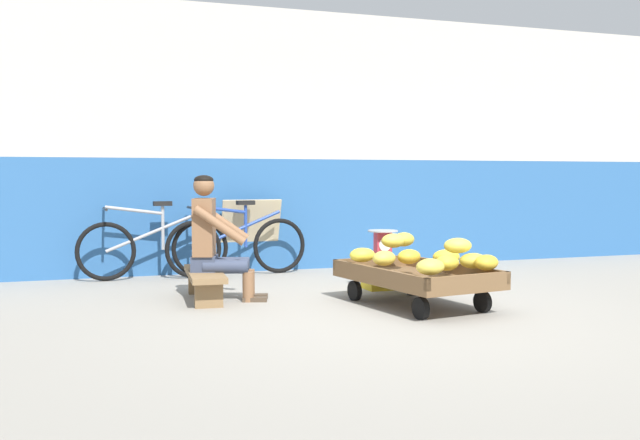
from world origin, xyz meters
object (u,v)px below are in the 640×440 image
(weighing_scale, at_px, (383,244))
(shopping_bag, at_px, (424,281))
(bicycle_far_left, at_px, (237,245))
(bicycle_near_left, at_px, (154,247))
(sign_board, at_px, (250,236))
(banana_cart, at_px, (416,279))
(low_bench, at_px, (205,279))
(vendor_seated, at_px, (214,238))
(plastic_crate, at_px, (383,274))

(weighing_scale, xyz_separation_m, shopping_bag, (0.26, -0.40, -0.33))
(weighing_scale, height_order, bicycle_far_left, bicycle_far_left)
(bicycle_near_left, distance_m, sign_board, 1.18)
(bicycle_near_left, relative_size, shopping_bag, 6.92)
(banana_cart, relative_size, low_bench, 1.39)
(vendor_seated, xyz_separation_m, bicycle_near_left, (-0.37, 1.60, -0.21))
(shopping_bag, bearing_deg, bicycle_near_left, 141.12)
(weighing_scale, relative_size, shopping_bag, 1.25)
(banana_cart, bearing_deg, plastic_crate, 82.66)
(low_bench, relative_size, vendor_seated, 0.98)
(plastic_crate, height_order, bicycle_far_left, bicycle_far_left)
(low_bench, relative_size, weighing_scale, 3.74)
(sign_board, bearing_deg, banana_cart, -73.33)
(banana_cart, height_order, plastic_crate, banana_cart)
(bicycle_far_left, distance_m, sign_board, 0.36)
(bicycle_near_left, bearing_deg, banana_cart, -51.57)
(vendor_seated, distance_m, plastic_crate, 1.78)
(plastic_crate, height_order, sign_board, sign_board)
(banana_cart, distance_m, bicycle_far_left, 2.66)
(weighing_scale, height_order, bicycle_near_left, bicycle_near_left)
(low_bench, xyz_separation_m, bicycle_near_left, (-0.28, 1.57, 0.15))
(bicycle_far_left, bearing_deg, shopping_bag, -52.83)
(plastic_crate, distance_m, sign_board, 2.00)
(vendor_seated, bearing_deg, plastic_crate, 3.57)
(plastic_crate, bearing_deg, low_bench, -177.42)
(low_bench, distance_m, bicycle_near_left, 1.60)
(bicycle_near_left, bearing_deg, weighing_scale, -35.46)
(low_bench, distance_m, bicycle_far_left, 1.68)
(sign_board, bearing_deg, weighing_scale, -61.52)
(plastic_crate, xyz_separation_m, weighing_scale, (-0.00, -0.00, 0.30))
(plastic_crate, height_order, shopping_bag, plastic_crate)
(low_bench, xyz_separation_m, bicycle_far_left, (0.65, 1.54, 0.15))
(banana_cart, distance_m, bicycle_near_left, 3.16)
(banana_cart, height_order, low_bench, banana_cart)
(low_bench, relative_size, shopping_bag, 4.67)
(sign_board, bearing_deg, bicycle_far_left, -128.34)
(plastic_crate, relative_size, weighing_scale, 1.20)
(sign_board, distance_m, shopping_bag, 2.47)
(banana_cart, xyz_separation_m, bicycle_far_left, (-1.03, 2.45, 0.11))
(plastic_crate, xyz_separation_m, bicycle_near_left, (-2.09, 1.49, 0.20))
(sign_board, bearing_deg, bicycle_near_left, -167.79)
(low_bench, height_order, weighing_scale, weighing_scale)
(banana_cart, bearing_deg, weighing_scale, 82.66)
(weighing_scale, xyz_separation_m, sign_board, (-0.94, 1.74, -0.03))
(low_bench, distance_m, sign_board, 2.03)
(banana_cart, distance_m, sign_board, 2.85)
(vendor_seated, distance_m, shopping_bag, 2.05)
(bicycle_near_left, height_order, sign_board, sign_board)
(bicycle_far_left, bearing_deg, banana_cart, -67.13)
(plastic_crate, height_order, bicycle_near_left, bicycle_near_left)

